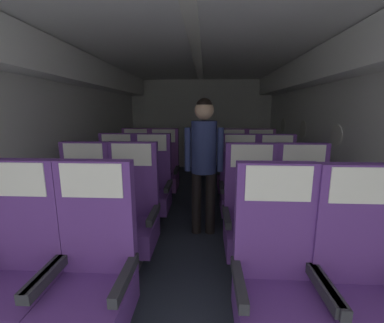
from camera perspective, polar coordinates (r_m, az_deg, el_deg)
The scene contains 19 objects.
ground at distance 3.41m, azimuth 0.70°, elevation -13.25°, with size 3.63×6.76×0.02m, color #2D3342.
fuselage_shell at distance 3.37m, azimuth 0.99°, elevation 14.07°, with size 3.51×6.41×2.18m.
seat_a_left_window at distance 1.93m, azimuth -34.52°, elevation -20.06°, with size 0.48×0.47×1.13m.
seat_a_left_aisle at distance 1.72m, azimuth -21.41°, elevation -22.89°, with size 0.48×0.47×1.13m.
seat_a_right_aisle at distance 1.79m, azimuth 33.56°, elevation -22.62°, with size 0.48×0.47×1.13m.
seat_a_right_window at distance 1.64m, azimuth 18.31°, elevation -24.52°, with size 0.48×0.47×1.13m.
seat_b_left_window at distance 2.57m, azimuth -23.05°, elevation -11.09°, with size 0.48×0.47×1.13m.
seat_b_left_aisle at distance 2.43m, azimuth -13.34°, elevation -11.82°, with size 0.48×0.47×1.13m.
seat_b_right_aisle at distance 2.49m, azimuth 23.44°, elevation -11.89°, with size 0.48×0.47×1.13m.
seat_b_right_window at distance 2.36m, azimuth 12.95°, elevation -12.51°, with size 0.48×0.47×1.13m.
seat_c_left_window at distance 3.32m, azimuth -16.56°, elevation -5.56°, with size 0.48×0.47×1.13m.
seat_c_left_aisle at distance 3.20m, azimuth -8.98°, elevation -5.86°, with size 0.48×0.47×1.13m.
seat_c_right_aisle at distance 3.24m, azimuth 18.35°, elevation -6.13°, with size 0.48×0.47×1.13m.
seat_c_right_window at distance 3.17m, azimuth 10.51°, elevation -6.12°, with size 0.48×0.47×1.13m.
seat_d_left_window at distance 4.13m, azimuth -12.49°, elevation -2.06°, with size 0.48×0.47×1.13m.
seat_d_left_aisle at distance 4.01m, azimuth -6.39°, elevation -2.26°, with size 0.48×0.47×1.13m.
seat_d_right_aisle at distance 4.06m, azimuth 15.02°, elevation -2.40°, with size 0.48×0.47×1.13m.
seat_d_right_window at distance 3.99m, azimuth 8.96°, elevation -2.38°, with size 0.48×0.47×1.13m.
flight_attendant at distance 2.82m, azimuth 2.67°, elevation 1.83°, with size 0.43×0.28×1.54m.
Camera 1 is at (0.12, 0.09, 1.41)m, focal length 23.78 mm.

